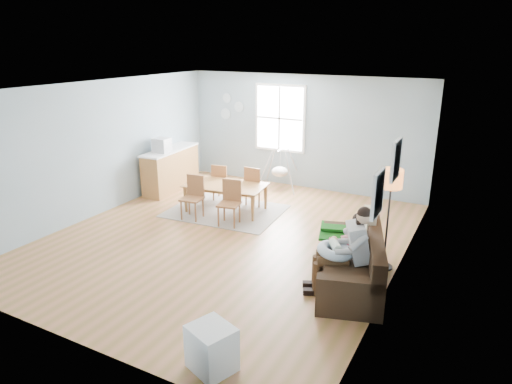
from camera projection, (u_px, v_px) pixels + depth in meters
The scene contains 22 objects.
room at pixel (225, 104), 7.62m from camera, with size 8.40×9.40×3.90m.
window at pixel (280, 118), 11.03m from camera, with size 1.32×0.08×1.62m.
pictures at pixel (387, 176), 5.60m from camera, with size 0.05×1.34×0.74m.
wall_plates at pixel (230, 107), 11.61m from camera, with size 0.67×0.02×0.66m.
sofa at pixel (354, 265), 6.71m from camera, with size 1.42×2.18×0.82m.
green_throw at pixel (349, 232), 7.28m from camera, with size 0.93×0.77×0.04m, color #145814.
beige_pillow at pixel (369, 224), 7.02m from camera, with size 0.13×0.48×0.48m, color tan.
father at pixel (346, 247), 6.33m from camera, with size 0.97×0.70×1.30m.
nursing_pillow at pixel (335, 251), 6.38m from camera, with size 0.51×0.51×0.14m, color silver.
infant at pixel (335, 244), 6.39m from camera, with size 0.26×0.35×0.13m.
toddler at pixel (350, 234), 6.77m from camera, with size 0.55×0.32×0.84m.
floor_lamp at pixel (391, 187), 6.83m from camera, with size 0.33×0.33×1.62m.
storage_cube at pixel (211, 348), 4.95m from camera, with size 0.58×0.55×0.52m.
rug at pixel (226, 211), 9.65m from camera, with size 2.31×1.76×0.01m, color gray.
dining_table at pixel (225, 198), 9.56m from camera, with size 1.66×0.93×0.59m, color #976431.
chair_sw at pixel (194, 194), 9.17m from camera, with size 0.44×0.44×0.88m.
chair_se at pixel (230, 200), 8.85m from camera, with size 0.47×0.47×0.88m.
chair_nw at pixel (221, 180), 10.16m from camera, with size 0.44×0.44×0.84m.
chair_ne at pixel (254, 184), 9.84m from camera, with size 0.40×0.40×0.88m.
counter at pixel (171, 169), 10.95m from camera, with size 0.65×1.81×0.99m.
monitor at pixel (162, 145), 10.45m from camera, with size 0.37×0.35×0.33m.
baby_swing at pixel (280, 171), 11.03m from camera, with size 1.12×1.14×0.98m.
Camera 1 is at (4.06, -6.56, 3.42)m, focal length 32.00 mm.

